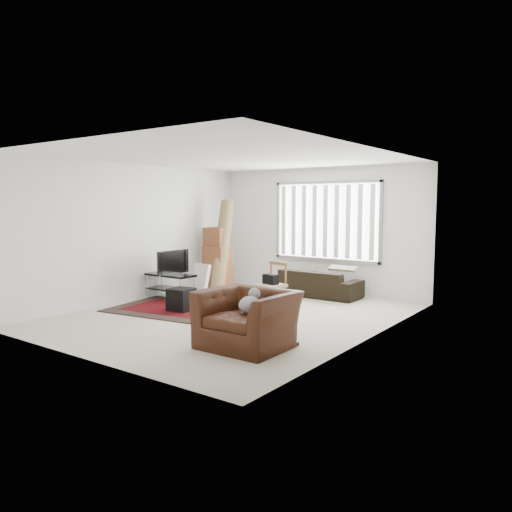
% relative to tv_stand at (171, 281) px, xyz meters
% --- Properties ---
extents(room, '(6.00, 6.02, 2.71)m').
position_rel_tv_stand_xyz_m(room, '(1.98, 0.10, 1.39)').
color(room, beige).
rests_on(room, ground).
extents(persian_rug, '(2.70, 2.00, 0.02)m').
position_rel_tv_stand_xyz_m(persian_rug, '(0.90, -0.62, -0.36)').
color(persian_rug, black).
rests_on(persian_rug, ground).
extents(tv_stand, '(1.04, 0.47, 0.52)m').
position_rel_tv_stand_xyz_m(tv_stand, '(0.00, 0.00, 0.00)').
color(tv_stand, black).
rests_on(tv_stand, ground).
extents(tv, '(0.11, 0.84, 0.48)m').
position_rel_tv_stand_xyz_m(tv, '(0.00, -0.00, 0.39)').
color(tv, black).
rests_on(tv, tv_stand).
extents(subwoofer, '(0.43, 0.43, 0.40)m').
position_rel_tv_stand_xyz_m(subwoofer, '(0.99, -0.70, -0.15)').
color(subwoofer, black).
rests_on(subwoofer, persian_rug).
extents(moving_boxes, '(0.61, 0.57, 1.39)m').
position_rel_tv_stand_xyz_m(moving_boxes, '(-0.02, 1.48, 0.27)').
color(moving_boxes, brown).
rests_on(moving_boxes, ground).
extents(white_flatpack, '(0.56, 0.35, 0.67)m').
position_rel_tv_stand_xyz_m(white_flatpack, '(0.13, 0.73, -0.04)').
color(white_flatpack, silver).
rests_on(white_flatpack, ground).
extents(rolled_rug, '(0.55, 0.98, 2.02)m').
position_rel_tv_stand_xyz_m(rolled_rug, '(0.13, 1.48, 0.64)').
color(rolled_rug, brown).
rests_on(rolled_rug, ground).
extents(sofa, '(1.89, 0.82, 0.72)m').
position_rel_tv_stand_xyz_m(sofa, '(2.20, 2.04, -0.01)').
color(sofa, black).
rests_on(sofa, ground).
extents(side_chair, '(0.53, 0.53, 0.85)m').
position_rel_tv_stand_xyz_m(side_chair, '(2.13, 0.50, 0.09)').
color(side_chair, tan).
rests_on(side_chair, ground).
extents(armchair, '(1.18, 1.03, 0.88)m').
position_rel_tv_stand_xyz_m(armchair, '(3.29, -1.80, 0.07)').
color(armchair, '#36170B').
rests_on(armchair, ground).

